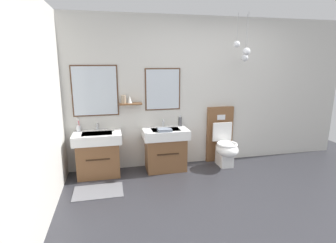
% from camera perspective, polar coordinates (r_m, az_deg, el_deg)
% --- Properties ---
extents(ground_plane, '(6.35, 5.03, 0.10)m').
position_cam_1_polar(ground_plane, '(3.53, 20.13, -19.25)').
color(ground_plane, '#2D2D33').
rests_on(ground_plane, ground).
extents(wall_back, '(5.15, 0.61, 2.51)m').
position_cam_1_polar(wall_back, '(4.67, 8.94, 6.40)').
color(wall_back, beige).
rests_on(wall_back, ground).
extents(wall_left, '(0.12, 3.83, 2.51)m').
position_cam_1_polar(wall_left, '(2.64, -29.66, -0.32)').
color(wall_left, beige).
rests_on(wall_left, ground).
extents(bath_mat, '(0.68, 0.44, 0.01)m').
position_cam_1_polar(bath_mat, '(3.91, -14.97, -14.57)').
color(bath_mat, slate).
rests_on(bath_mat, ground).
extents(vanity_sink_left, '(0.74, 0.48, 0.70)m').
position_cam_1_polar(vanity_sink_left, '(4.31, -14.98, -6.64)').
color(vanity_sink_left, brown).
rests_on(vanity_sink_left, ground).
extents(tap_on_left_sink, '(0.03, 0.13, 0.11)m').
position_cam_1_polar(tap_on_left_sink, '(4.36, -15.20, -0.91)').
color(tap_on_left_sink, silver).
rests_on(tap_on_left_sink, vanity_sink_left).
extents(vanity_sink_right, '(0.74, 0.48, 0.70)m').
position_cam_1_polar(vanity_sink_right, '(4.38, -0.59, -5.81)').
color(vanity_sink_right, brown).
rests_on(vanity_sink_right, ground).
extents(tap_on_right_sink, '(0.03, 0.13, 0.11)m').
position_cam_1_polar(tap_on_right_sink, '(4.44, -1.07, -0.20)').
color(tap_on_right_sink, silver).
rests_on(tap_on_right_sink, vanity_sink_right).
extents(toilet, '(0.48, 0.62, 1.00)m').
position_cam_1_polar(toilet, '(4.70, 11.95, -4.73)').
color(toilet, brown).
rests_on(toilet, ground).
extents(toothbrush_cup, '(0.07, 0.07, 0.21)m').
position_cam_1_polar(toothbrush_cup, '(4.38, -18.98, -1.33)').
color(toothbrush_cup, silver).
rests_on(toothbrush_cup, vanity_sink_left).
extents(soap_dispenser, '(0.06, 0.06, 0.18)m').
position_cam_1_polar(soap_dispenser, '(4.50, 2.67, 0.06)').
color(soap_dispenser, '#4C4C51').
rests_on(soap_dispenser, vanity_sink_right).
extents(folded_hand_towel, '(0.22, 0.16, 0.04)m').
position_cam_1_polar(folded_hand_towel, '(4.14, -0.74, -1.86)').
color(folded_hand_towel, gray).
rests_on(folded_hand_towel, vanity_sink_right).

